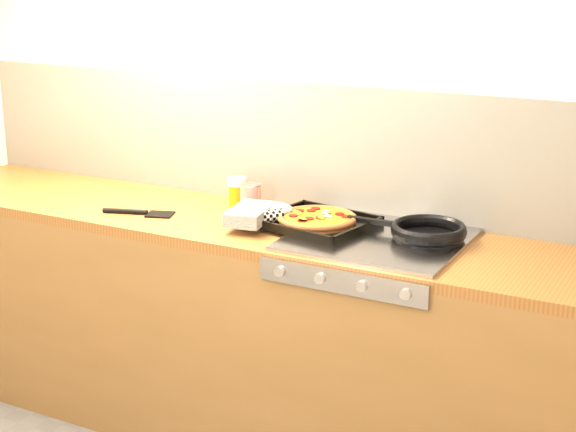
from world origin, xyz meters
The scene contains 9 objects.
room_shell centered at (0.00, 1.39, 1.15)m, with size 3.20×3.20×3.20m.
counter_run centered at (0.00, 1.10, 0.45)m, with size 3.20×0.62×0.90m.
stovetop centered at (0.45, 1.10, 0.91)m, with size 0.60×0.56×0.02m, color #A1A1A6.
pizza_on_tray centered at (0.13, 1.10, 0.94)m, with size 0.53×0.41×0.06m.
frying_pan centered at (0.61, 1.17, 0.94)m, with size 0.44×0.27×0.04m.
tomato_can centered at (-0.13, 1.20, 0.96)m, with size 0.09×0.09×0.12m.
juice_glass centered at (-0.22, 1.24, 0.96)m, with size 0.09×0.09×0.12m.
wooden_spoon centered at (0.01, 1.28, 0.91)m, with size 0.30×0.04×0.02m.
black_spatula centered at (-0.50, 0.98, 0.91)m, with size 0.28×0.14×0.02m.
Camera 1 is at (1.56, -1.67, 1.87)m, focal length 55.00 mm.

